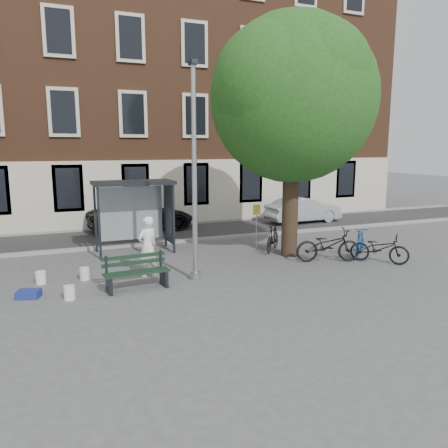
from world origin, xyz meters
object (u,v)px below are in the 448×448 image
object	(u,v)px
bike_a	(328,245)
bike_c	(379,248)
car_silver	(303,210)
car_dark	(142,216)
painter	(148,247)
bike_b	(360,243)
bike_d	(273,238)
bus_shelter	(144,200)
bench	(136,274)
lamppost	(194,184)
notice_sign	(257,218)

from	to	relation	value
bike_a	bike_c	world-z (taller)	bike_a
bike_c	car_silver	size ratio (longest dim) A/B	0.48
car_silver	car_dark	bearing A→B (deg)	81.16
painter	car_dark	distance (m)	7.48
bike_b	car_silver	distance (m)	7.18
bike_d	car_dark	bearing A→B (deg)	-15.60
bus_shelter	bike_a	size ratio (longest dim) A/B	1.32
bike_b	bike_d	xyz separation A→B (m)	(-2.42, 1.92, -0.00)
bench	bike_c	xyz separation A→B (m)	(8.02, -0.31, 0.08)
bike_a	bike_c	size ratio (longest dim) A/B	1.14
bike_c	bike_d	bearing A→B (deg)	88.44
bike_b	bike_c	distance (m)	0.91
bus_shelter	painter	size ratio (longest dim) A/B	1.57
lamppost	notice_sign	bearing A→B (deg)	40.50
car_silver	bike_b	bearing A→B (deg)	161.31
lamppost	car_dark	size ratio (longest dim) A/B	1.26
bus_shelter	bike_d	world-z (taller)	bus_shelter
painter	notice_sign	xyz separation A→B (m)	(4.58, 2.04, 0.27)
bus_shelter	bench	xyz separation A→B (m)	(-1.14, -4.30, -1.50)
bike_a	bike_d	xyz separation A→B (m)	(-0.99, 2.07, -0.07)
bus_shelter	car_silver	bearing A→B (deg)	19.88
car_dark	bike_b	bearing A→B (deg)	-147.76
painter	bike_d	xyz separation A→B (m)	(4.98, 1.48, -0.41)
car_dark	car_silver	xyz separation A→B (m)	(8.12, -0.92, -0.02)
lamppost	bench	xyz separation A→B (m)	(-1.75, -0.19, -2.37)
bus_shelter	bike_b	size ratio (longest dim) A/B	1.73
bench	bike_b	size ratio (longest dim) A/B	1.09
bike_d	car_silver	bearing A→B (deg)	-89.44
bike_c	car_dark	bearing A→B (deg)	82.44
lamppost	painter	world-z (taller)	lamppost
bus_shelter	notice_sign	bearing A→B (deg)	-16.94
bus_shelter	bike_d	distance (m)	4.95
lamppost	car_silver	distance (m)	11.20
bench	car_dark	distance (m)	8.61
lamppost	bike_c	xyz separation A→B (m)	(6.27, -0.50, -2.29)
bench	bike_b	bearing A→B (deg)	0.14
bike_b	car_dark	size ratio (longest dim) A/B	0.34
bike_c	lamppost	bearing A→B (deg)	132.55
bike_d	bench	bearing A→B (deg)	66.82
lamppost	bench	size ratio (longest dim) A/B	3.39
lamppost	bus_shelter	xyz separation A→B (m)	(-0.61, 4.11, -0.87)
car_silver	notice_sign	size ratio (longest dim) A/B	2.33
lamppost	bike_c	size ratio (longest dim) A/B	3.24
bike_d	notice_sign	world-z (taller)	notice_sign
car_silver	notice_sign	world-z (taller)	notice_sign
bench	car_silver	size ratio (longest dim) A/B	0.46
car_dark	notice_sign	distance (m)	6.28
bus_shelter	car_silver	xyz separation A→B (m)	(8.83, 3.19, -1.27)
bus_shelter	notice_sign	size ratio (longest dim) A/B	1.69
bench	car_silver	distance (m)	12.47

